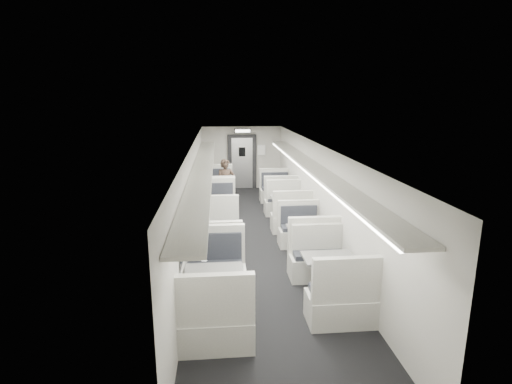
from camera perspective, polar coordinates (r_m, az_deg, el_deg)
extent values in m
cube|color=black|center=(9.96, 0.10, -7.47)|extent=(3.00, 12.00, 0.12)
cube|color=silver|center=(9.36, 0.10, 7.09)|extent=(3.00, 12.00, 0.12)
cube|color=beige|center=(15.52, -2.04, 4.93)|extent=(3.00, 0.12, 2.40)
cube|color=beige|center=(4.04, 8.90, -21.39)|extent=(3.00, 0.12, 2.40)
cube|color=beige|center=(9.57, -9.24, -0.62)|extent=(0.12, 12.00, 2.40)
cube|color=beige|center=(9.85, 9.17, -0.21)|extent=(0.12, 12.00, 2.40)
cube|color=#B6B4AB|center=(12.16, -5.71, -2.14)|extent=(1.14, 0.63, 0.48)
cube|color=#23282F|center=(12.12, -5.74, -0.75)|extent=(1.01, 0.50, 0.11)
cube|color=#B6B4AB|center=(11.79, -5.78, 0.45)|extent=(1.14, 0.13, 0.75)
cube|color=#B6B4AB|center=(13.79, -5.68, -0.27)|extent=(1.14, 0.63, 0.48)
cube|color=#23282F|center=(13.69, -5.71, 0.90)|extent=(1.01, 0.50, 0.11)
cube|color=#B6B4AB|center=(13.88, -5.74, 2.43)|extent=(1.14, 0.13, 0.75)
cylinder|color=silver|center=(12.94, -5.71, -0.60)|extent=(0.11, 0.11, 0.74)
cylinder|color=silver|center=(13.03, -5.67, -2.11)|extent=(0.39, 0.39, 0.03)
cube|color=gray|center=(12.85, -5.75, 1.19)|extent=(0.95, 0.64, 0.04)
cube|color=#B6B4AB|center=(10.00, -5.75, -5.64)|extent=(1.13, 0.63, 0.48)
cube|color=#23282F|center=(9.94, -5.79, -3.99)|extent=(1.00, 0.50, 0.11)
cube|color=#B6B4AB|center=(9.60, -5.84, -2.64)|extent=(1.13, 0.13, 0.74)
cube|color=#B6B4AB|center=(11.58, -5.72, -2.96)|extent=(1.13, 0.63, 0.48)
cube|color=#23282F|center=(11.47, -5.75, -1.61)|extent=(1.00, 0.50, 0.11)
cube|color=#B6B4AB|center=(11.64, -5.78, 0.24)|extent=(1.13, 0.13, 0.74)
cylinder|color=silver|center=(10.75, -5.75, -3.55)|extent=(0.11, 0.11, 0.73)
cylinder|color=silver|center=(10.85, -5.70, -5.32)|extent=(0.38, 0.38, 0.03)
cube|color=gray|center=(10.64, -5.80, -1.45)|extent=(0.93, 0.64, 0.04)
cube|color=#B6B4AB|center=(8.23, -5.80, -10.01)|extent=(1.08, 0.60, 0.46)
cube|color=#23282F|center=(8.15, -5.85, -8.11)|extent=(0.96, 0.48, 0.10)
cube|color=#B6B4AB|center=(7.81, -5.91, -6.70)|extent=(1.08, 0.12, 0.71)
cube|color=#B6B4AB|center=(9.71, -5.76, -6.28)|extent=(1.08, 0.60, 0.46)
cube|color=#23282F|center=(9.59, -5.80, -4.76)|extent=(0.96, 0.48, 0.10)
cube|color=#B6B4AB|center=(9.74, -5.83, -2.60)|extent=(1.08, 0.12, 0.71)
cylinder|color=silver|center=(8.92, -5.80, -7.26)|extent=(0.10, 0.10, 0.70)
cylinder|color=silver|center=(9.05, -5.74, -9.25)|extent=(0.37, 0.37, 0.03)
cube|color=gray|center=(8.79, -5.86, -4.87)|extent=(0.90, 0.61, 0.04)
cube|color=#B6B4AB|center=(6.08, -5.93, -19.07)|extent=(1.12, 0.62, 0.47)
cube|color=#23282F|center=(5.95, -5.99, -16.55)|extent=(0.99, 0.50, 0.11)
cube|color=#B6B4AB|center=(5.57, -6.10, -15.06)|extent=(1.12, 0.13, 0.74)
cube|color=#B6B4AB|center=(7.52, -5.84, -12.32)|extent=(1.12, 0.62, 0.47)
cube|color=#23282F|center=(7.37, -5.89, -10.40)|extent=(0.99, 0.50, 0.11)
cube|color=#B6B4AB|center=(7.49, -5.94, -7.38)|extent=(1.12, 0.13, 0.74)
cylinder|color=silver|center=(6.73, -5.90, -14.39)|extent=(0.11, 0.11, 0.73)
cylinder|color=silver|center=(6.90, -5.83, -16.95)|extent=(0.38, 0.38, 0.03)
cube|color=gray|center=(6.55, -5.99, -11.25)|extent=(0.93, 0.63, 0.04)
cube|color=#B6B4AB|center=(12.21, 3.73, -2.16)|extent=(1.03, 0.57, 0.44)
cube|color=#23282F|center=(12.17, 3.73, -0.91)|extent=(0.91, 0.46, 0.10)
cube|color=#B6B4AB|center=(11.87, 3.93, 0.17)|extent=(1.03, 0.12, 0.68)
cube|color=#B6B4AB|center=(13.65, 2.74, -0.46)|extent=(1.03, 0.57, 0.44)
cube|color=#23282F|center=(13.56, 2.77, 0.61)|extent=(0.91, 0.46, 0.10)
cube|color=#B6B4AB|center=(13.73, 2.64, 2.01)|extent=(1.03, 0.12, 0.68)
cylinder|color=silver|center=(12.90, 3.21, -0.76)|extent=(0.10, 0.10, 0.67)
cylinder|color=silver|center=(12.98, 3.19, -2.13)|extent=(0.35, 0.35, 0.03)
cube|color=gray|center=(12.81, 3.23, 0.86)|extent=(0.85, 0.58, 0.04)
cube|color=#B6B4AB|center=(10.71, 5.05, -4.38)|extent=(1.06, 0.59, 0.45)
cube|color=#23282F|center=(10.66, 5.05, -2.92)|extent=(0.94, 0.47, 0.10)
cube|color=#B6B4AB|center=(10.35, 5.33, -1.71)|extent=(1.06, 0.12, 0.70)
cube|color=#B6B4AB|center=(12.19, 3.74, -2.15)|extent=(1.06, 0.59, 0.45)
cube|color=#23282F|center=(12.09, 3.78, -0.93)|extent=(0.94, 0.47, 0.10)
cube|color=#B6B4AB|center=(12.25, 3.63, 0.72)|extent=(1.06, 0.12, 0.70)
cylinder|color=silver|center=(11.41, 4.37, -2.61)|extent=(0.10, 0.10, 0.69)
cylinder|color=silver|center=(11.51, 4.34, -4.20)|extent=(0.36, 0.36, 0.03)
cube|color=gray|center=(11.31, 4.40, -0.74)|extent=(0.88, 0.60, 0.04)
cube|color=#B6B4AB|center=(8.39, 8.19, -9.76)|extent=(0.99, 0.55, 0.42)
cube|color=#23282F|center=(8.32, 8.21, -8.05)|extent=(0.88, 0.44, 0.09)
cube|color=#B6B4AB|center=(8.01, 8.66, -6.77)|extent=(0.99, 0.11, 0.66)
cube|color=#B6B4AB|center=(9.72, 6.19, -6.40)|extent=(0.99, 0.55, 0.42)
cube|color=#23282F|center=(9.60, 6.27, -5.01)|extent=(0.88, 0.44, 0.09)
cube|color=#B6B4AB|center=(9.74, 6.04, -3.02)|extent=(0.99, 0.11, 0.66)
cylinder|color=silver|center=(9.01, 7.14, -7.29)|extent=(0.09, 0.09, 0.65)
cylinder|color=silver|center=(9.12, 7.08, -9.11)|extent=(0.34, 0.34, 0.03)
cube|color=gray|center=(8.89, 7.20, -5.12)|extent=(0.82, 0.56, 0.04)
cube|color=#B6B4AB|center=(6.73, 12.11, -15.92)|extent=(1.10, 0.61, 0.46)
cube|color=#23282F|center=(6.62, 12.15, -13.64)|extent=(0.97, 0.49, 0.10)
cube|color=#B6B4AB|center=(6.27, 12.99, -12.14)|extent=(1.10, 0.12, 0.72)
cube|color=#B6B4AB|center=(8.11, 8.70, -10.45)|extent=(1.10, 0.61, 0.46)
cube|color=#23282F|center=(7.97, 8.83, -8.67)|extent=(0.97, 0.49, 0.10)
cube|color=#B6B4AB|center=(8.09, 8.47, -5.97)|extent=(1.10, 0.12, 0.72)
cylinder|color=silver|center=(7.35, 10.27, -12.07)|extent=(0.10, 0.10, 0.71)
cylinder|color=silver|center=(7.50, 10.16, -14.42)|extent=(0.37, 0.37, 0.03)
cube|color=gray|center=(7.19, 10.40, -9.21)|extent=(0.91, 0.62, 0.04)
imported|color=black|center=(12.58, -4.32, 1.07)|extent=(0.63, 0.45, 1.61)
cube|color=black|center=(12.86, -7.98, 3.71)|extent=(0.02, 1.18, 0.84)
cube|color=black|center=(10.70, -8.48, 1.73)|extent=(0.02, 1.18, 0.84)
cube|color=black|center=(8.56, -9.22, -1.25)|extent=(0.02, 1.18, 0.84)
cube|color=black|center=(6.46, -10.46, -6.19)|extent=(0.02, 1.18, 0.84)
cube|color=#B6B4AB|center=(9.11, -7.65, 3.36)|extent=(0.46, 10.40, 0.05)
cube|color=white|center=(9.11, -6.38, 3.08)|extent=(0.05, 10.20, 0.04)
cube|color=#B6B4AB|center=(9.35, 8.00, 3.61)|extent=(0.46, 10.40, 0.05)
cube|color=white|center=(9.32, 6.79, 3.30)|extent=(0.05, 10.20, 0.04)
cube|color=black|center=(15.43, -2.00, 4.32)|extent=(1.10, 0.10, 2.10)
cube|color=silver|center=(15.40, -2.00, 4.12)|extent=(0.80, 0.05, 1.95)
cube|color=black|center=(15.30, -2.00, 5.76)|extent=(0.25, 0.02, 0.35)
cube|color=black|center=(14.79, -1.93, 8.73)|extent=(0.62, 0.10, 0.16)
cube|color=white|center=(14.73, -1.92, 8.71)|extent=(0.54, 0.02, 0.10)
cube|color=white|center=(15.40, 0.79, 6.00)|extent=(0.32, 0.02, 0.40)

